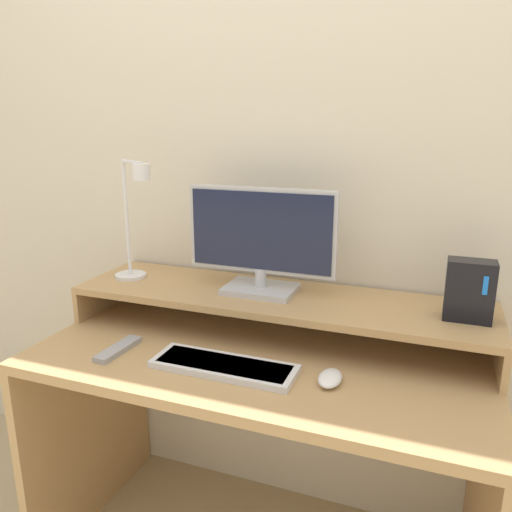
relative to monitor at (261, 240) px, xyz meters
name	(u,v)px	position (x,y,z in m)	size (l,w,h in m)	color
wall_back	(298,165)	(0.06, 0.19, 0.22)	(6.00, 0.05, 2.50)	beige
desk	(259,415)	(0.06, -0.17, -0.50)	(1.30, 0.65, 0.74)	tan
monitor_shelf	(277,300)	(0.06, -0.01, -0.19)	(1.30, 0.34, 0.12)	tan
monitor	(261,240)	(0.00, 0.00, 0.00)	(0.47, 0.16, 0.33)	#BCBCC1
desk_lamp	(134,220)	(-0.42, -0.05, 0.04)	(0.20, 0.15, 0.40)	silver
router_dock	(469,291)	(0.60, -0.02, -0.08)	(0.12, 0.07, 0.17)	black
keyboard	(224,366)	(0.00, -0.30, -0.28)	(0.39, 0.13, 0.02)	silver
mouse	(330,378)	(0.29, -0.27, -0.28)	(0.06, 0.10, 0.03)	white
remote_control	(118,349)	(-0.33, -0.31, -0.28)	(0.05, 0.17, 0.02)	#99999E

